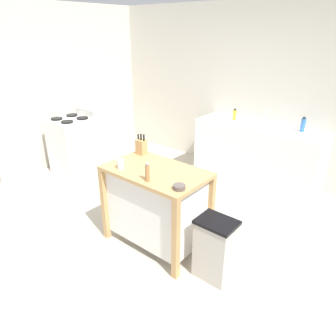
% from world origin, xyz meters
% --- Properties ---
extents(ground_plane, '(6.86, 6.86, 0.00)m').
position_xyz_m(ground_plane, '(0.00, 0.00, 0.00)').
color(ground_plane, '#BCB29E').
rests_on(ground_plane, ground).
extents(wall_back, '(5.86, 0.10, 2.60)m').
position_xyz_m(wall_back, '(0.00, 2.35, 1.30)').
color(wall_back, beige).
rests_on(wall_back, ground).
extents(wall_left, '(0.10, 2.95, 2.60)m').
position_xyz_m(wall_left, '(-2.93, 0.87, 1.30)').
color(wall_left, beige).
rests_on(wall_left, ground).
extents(kitchen_island, '(1.06, 0.65, 0.90)m').
position_xyz_m(kitchen_island, '(-0.07, -0.15, 0.50)').
color(kitchen_island, tan).
rests_on(kitchen_island, ground).
extents(knife_block, '(0.11, 0.09, 0.24)m').
position_xyz_m(knife_block, '(-0.48, 0.08, 0.99)').
color(knife_block, tan).
rests_on(knife_block, kitchen_island).
extents(bowl_stoneware_deep, '(0.11, 0.11, 0.04)m').
position_xyz_m(bowl_stoneware_deep, '(0.37, -0.32, 0.92)').
color(bowl_stoneware_deep, '#564C47').
rests_on(bowl_stoneware_deep, kitchen_island).
extents(drinking_cup, '(0.07, 0.07, 0.10)m').
position_xyz_m(drinking_cup, '(-0.36, -0.35, 0.95)').
color(drinking_cup, silver).
rests_on(drinking_cup, kitchen_island).
extents(pepper_grinder, '(0.04, 0.04, 0.19)m').
position_xyz_m(pepper_grinder, '(0.04, -0.38, 0.99)').
color(pepper_grinder, '#9E7042').
rests_on(pepper_grinder, kitchen_island).
extents(trash_bin, '(0.36, 0.28, 0.63)m').
position_xyz_m(trash_bin, '(0.70, -0.19, 0.32)').
color(trash_bin, '#B7B2A8').
rests_on(trash_bin, ground).
extents(sink_counter, '(1.90, 0.60, 0.90)m').
position_xyz_m(sink_counter, '(0.09, 2.00, 0.45)').
color(sink_counter, white).
rests_on(sink_counter, ground).
extents(sink_faucet, '(0.02, 0.02, 0.22)m').
position_xyz_m(sink_faucet, '(0.09, 2.14, 1.01)').
color(sink_faucet, '#B7BCC1').
rests_on(sink_faucet, sink_counter).
extents(bottle_hand_soap, '(0.06, 0.06, 0.21)m').
position_xyz_m(bottle_hand_soap, '(0.65, 2.09, 1.00)').
color(bottle_hand_soap, blue).
rests_on(bottle_hand_soap, sink_counter).
extents(bottle_spray_cleaner, '(0.06, 0.06, 0.17)m').
position_xyz_m(bottle_spray_cleaner, '(-0.37, 2.04, 0.98)').
color(bottle_spray_cleaner, yellow).
rests_on(bottle_spray_cleaner, sink_counter).
extents(stove, '(0.60, 0.60, 1.02)m').
position_xyz_m(stove, '(-2.38, 0.42, 0.46)').
color(stove, white).
rests_on(stove, ground).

